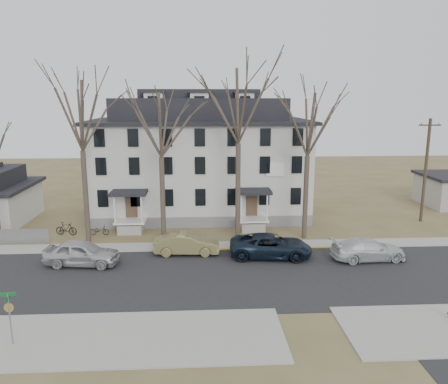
{
  "coord_description": "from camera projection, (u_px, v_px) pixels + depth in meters",
  "views": [
    {
      "loc": [
        -1.95,
        -24.16,
        11.29
      ],
      "look_at": [
        -0.16,
        9.0,
        4.1
      ],
      "focal_mm": 35.0,
      "sensor_mm": 36.0,
      "label": 1
    }
  ],
  "objects": [
    {
      "name": "car_tan",
      "position": [
        187.0,
        244.0,
        31.99
      ],
      "size": [
        4.83,
        1.85,
        1.57
      ],
      "primitive_type": "imported",
      "rotation": [
        0.0,
        0.0,
        1.53
      ],
      "color": "olive",
      "rests_on": "ground"
    },
    {
      "name": "ground",
      "position": [
        235.0,
        291.0,
        26.07
      ],
      "size": [
        120.0,
        120.0,
        0.0
      ],
      "primitive_type": "plane",
      "color": "olive",
      "rests_on": "ground"
    },
    {
      "name": "boarding_house",
      "position": [
        200.0,
        160.0,
        42.35
      ],
      "size": [
        20.8,
        12.36,
        12.05
      ],
      "color": "slate",
      "rests_on": "ground"
    },
    {
      "name": "bicycle_right",
      "position": [
        66.0,
        229.0,
        36.38
      ],
      "size": [
        1.92,
        0.88,
        1.11
      ],
      "primitive_type": "imported",
      "rotation": [
        0.0,
        0.0,
        1.37
      ],
      "color": "black",
      "rests_on": "ground"
    },
    {
      "name": "street_sign",
      "position": [
        9.0,
        311.0,
        19.97
      ],
      "size": [
        0.75,
        0.75,
        2.65
      ],
      "rotation": [
        0.0,
        0.0,
        0.13
      ],
      "color": "gray",
      "rests_on": "ground"
    },
    {
      "name": "car_white",
      "position": [
        368.0,
        250.0,
        30.87
      ],
      "size": [
        5.33,
        2.45,
        1.51
      ],
      "primitive_type": "imported",
      "rotation": [
        0.0,
        0.0,
        1.64
      ],
      "color": "silver",
      "rests_on": "ground"
    },
    {
      "name": "car_silver",
      "position": [
        82.0,
        253.0,
        29.83
      ],
      "size": [
        5.28,
        2.6,
        1.73
      ],
      "primitive_type": "imported",
      "rotation": [
        0.0,
        0.0,
        1.46
      ],
      "color": "silver",
      "rests_on": "ground"
    },
    {
      "name": "near_sidewalk_left",
      "position": [
        76.0,
        340.0,
        20.77
      ],
      "size": [
        20.0,
        5.0,
        0.08
      ],
      "primitive_type": "cube",
      "color": "#A09F97",
      "rests_on": "ground"
    },
    {
      "name": "tree_center",
      "position": [
        239.0,
        100.0,
        33.34
      ],
      "size": [
        9.0,
        9.0,
        14.7
      ],
      "color": "#473B31",
      "rests_on": "ground"
    },
    {
      "name": "car_navy",
      "position": [
        271.0,
        246.0,
        31.41
      ],
      "size": [
        6.16,
        3.34,
        1.64
      ],
      "primitive_type": "imported",
      "rotation": [
        0.0,
        0.0,
        1.46
      ],
      "color": "black",
      "rests_on": "ground"
    },
    {
      "name": "yellow_curb",
      "position": [
        293.0,
        249.0,
        33.26
      ],
      "size": [
        14.0,
        0.25,
        0.06
      ],
      "primitive_type": "cube",
      "color": "gold",
      "rests_on": "ground"
    },
    {
      "name": "bicycle_left",
      "position": [
        99.0,
        231.0,
        36.46
      ],
      "size": [
        1.61,
        0.61,
        0.84
      ],
      "primitive_type": "imported",
      "rotation": [
        0.0,
        0.0,
        1.53
      ],
      "color": "black",
      "rests_on": "ground"
    },
    {
      "name": "far_sidewalk",
      "position": [
        227.0,
        246.0,
        33.88
      ],
      "size": [
        120.0,
        2.0,
        0.08
      ],
      "primitive_type": "cube",
      "color": "#A09F97",
      "rests_on": "ground"
    },
    {
      "name": "tree_far_left",
      "position": [
        80.0,
        111.0,
        32.86
      ],
      "size": [
        8.4,
        8.4,
        13.72
      ],
      "color": "#473B31",
      "rests_on": "ground"
    },
    {
      "name": "utility_pole_far",
      "position": [
        426.0,
        169.0,
        39.67
      ],
      "size": [
        2.0,
        0.28,
        9.5
      ],
      "color": "#3D3023",
      "rests_on": "ground"
    },
    {
      "name": "main_road",
      "position": [
        232.0,
        277.0,
        28.02
      ],
      "size": [
        120.0,
        10.0,
        0.04
      ],
      "primitive_type": "cube",
      "color": "#27272A",
      "rests_on": "ground"
    },
    {
      "name": "tree_mid_right",
      "position": [
        309.0,
        120.0,
        33.94
      ],
      "size": [
        7.8,
        7.8,
        12.74
      ],
      "color": "#473B31",
      "rests_on": "ground"
    },
    {
      "name": "tree_mid_left",
      "position": [
        160.0,
        120.0,
        33.34
      ],
      "size": [
        7.8,
        7.8,
        12.74
      ],
      "color": "#473B31",
      "rests_on": "ground"
    }
  ]
}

